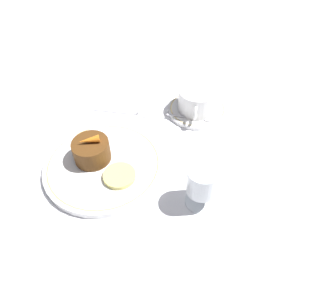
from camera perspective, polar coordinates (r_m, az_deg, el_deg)
ground_plane at (r=0.75m, az=-6.48°, el=-3.91°), size 3.00×3.00×0.00m
dinner_plate at (r=0.75m, az=-11.13°, el=-3.66°), size 0.27×0.27×0.01m
saucer at (r=0.88m, az=5.10°, el=6.07°), size 0.16×0.16×0.01m
coffee_cup at (r=0.86m, az=5.13°, el=7.82°), size 0.13×0.10×0.06m
spoon at (r=0.84m, az=4.62°, el=4.54°), size 0.02×0.12×0.00m
wine_glass at (r=0.64m, az=6.02°, el=-6.73°), size 0.06×0.06×0.10m
fork at (r=0.88m, az=-6.39°, el=5.38°), size 0.02×0.18×0.01m
dessert_cake at (r=0.74m, az=-13.16°, el=-1.11°), size 0.08×0.08×0.05m
carrot_garnish at (r=0.72m, az=-13.59°, el=0.70°), size 0.03×0.05×0.02m
pineapple_slice at (r=0.71m, az=-8.45°, el=-5.48°), size 0.07×0.07×0.01m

